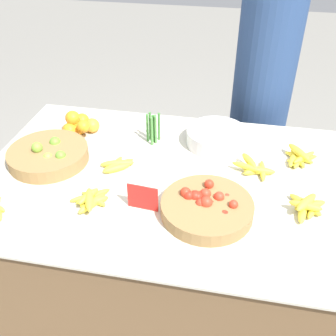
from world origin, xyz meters
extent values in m
plane|color=gray|center=(0.00, 0.00, 0.00)|extent=(12.00, 12.00, 0.00)
cube|color=brown|center=(0.00, 0.00, 0.35)|extent=(1.64, 1.09, 0.69)
cube|color=beige|center=(0.00, 0.00, 0.70)|extent=(1.71, 1.14, 0.01)
cylinder|color=olive|center=(-0.58, 0.02, 0.74)|extent=(0.37, 0.37, 0.06)
sphere|color=#7AB238|center=(-0.65, -0.03, 0.75)|extent=(0.04, 0.04, 0.04)
sphere|color=#89BC42|center=(-0.55, -0.02, 0.74)|extent=(0.04, 0.04, 0.04)
sphere|color=#89BC42|center=(-0.56, -0.03, 0.76)|extent=(0.04, 0.04, 0.04)
sphere|color=#6BA333|center=(-0.57, 0.09, 0.77)|extent=(0.05, 0.05, 0.05)
sphere|color=#7AB238|center=(-0.62, 0.00, 0.79)|extent=(0.05, 0.05, 0.05)
sphere|color=#7AB238|center=(-0.58, 0.09, 0.74)|extent=(0.04, 0.04, 0.04)
sphere|color=#6BA333|center=(-0.50, -0.02, 0.77)|extent=(0.05, 0.05, 0.05)
sphere|color=#89BC42|center=(-0.68, 0.01, 0.74)|extent=(0.05, 0.05, 0.05)
cylinder|color=olive|center=(0.20, -0.21, 0.73)|extent=(0.37, 0.37, 0.06)
sphere|color=red|center=(0.29, -0.16, 0.74)|extent=(0.05, 0.05, 0.05)
sphere|color=red|center=(0.17, -0.22, 0.76)|extent=(0.04, 0.04, 0.04)
sphere|color=red|center=(0.27, -0.15, 0.74)|extent=(0.04, 0.04, 0.04)
sphere|color=red|center=(0.12, -0.18, 0.77)|extent=(0.05, 0.05, 0.05)
sphere|color=red|center=(0.15, -0.18, 0.76)|extent=(0.05, 0.05, 0.05)
sphere|color=red|center=(0.27, -0.25, 0.74)|extent=(0.05, 0.05, 0.05)
sphere|color=red|center=(0.14, -0.29, 0.73)|extent=(0.04, 0.04, 0.04)
sphere|color=red|center=(0.24, -0.17, 0.77)|extent=(0.04, 0.04, 0.04)
sphere|color=red|center=(0.19, -0.11, 0.78)|extent=(0.04, 0.04, 0.04)
sphere|color=red|center=(0.27, -0.25, 0.74)|extent=(0.05, 0.05, 0.05)
sphere|color=red|center=(0.21, -0.21, 0.74)|extent=(0.04, 0.04, 0.04)
sphere|color=red|center=(0.18, -0.16, 0.76)|extent=(0.05, 0.05, 0.05)
sphere|color=red|center=(0.19, -0.21, 0.77)|extent=(0.05, 0.05, 0.05)
sphere|color=red|center=(0.14, -0.18, 0.76)|extent=(0.05, 0.05, 0.05)
sphere|color=red|center=(0.11, -0.17, 0.77)|extent=(0.04, 0.04, 0.04)
sphere|color=red|center=(0.30, -0.21, 0.77)|extent=(0.04, 0.04, 0.04)
sphere|color=red|center=(0.17, -0.23, 0.73)|extent=(0.04, 0.04, 0.04)
sphere|color=red|center=(0.22, -0.20, 0.74)|extent=(0.05, 0.05, 0.05)
sphere|color=orange|center=(-0.57, 0.25, 0.74)|extent=(0.08, 0.08, 0.08)
sphere|color=orange|center=(-0.54, 0.27, 0.74)|extent=(0.07, 0.07, 0.07)
sphere|color=orange|center=(-0.54, 0.31, 0.74)|extent=(0.07, 0.07, 0.07)
sphere|color=orange|center=(-0.54, 0.36, 0.74)|extent=(0.08, 0.08, 0.08)
sphere|color=orange|center=(-0.53, 0.28, 0.75)|extent=(0.08, 0.08, 0.08)
sphere|color=orange|center=(-0.47, 0.32, 0.74)|extent=(0.08, 0.08, 0.08)
sphere|color=orange|center=(-0.48, 0.23, 0.78)|extent=(0.06, 0.06, 0.06)
sphere|color=orange|center=(-0.56, 0.28, 0.80)|extent=(0.08, 0.08, 0.08)
cylinder|color=silver|center=(0.19, 0.32, 0.75)|extent=(0.30, 0.30, 0.08)
cube|color=red|center=(-0.06, -0.23, 0.76)|extent=(0.13, 0.02, 0.11)
cylinder|color=#428438|center=(-0.16, 0.28, 0.78)|extent=(0.01, 0.01, 0.15)
cylinder|color=#4C8E42|center=(-0.12, 0.27, 0.78)|extent=(0.01, 0.01, 0.15)
cylinder|color=#428438|center=(-0.13, 0.28, 0.78)|extent=(0.01, 0.01, 0.15)
cylinder|color=#4C8E42|center=(-0.12, 0.28, 0.78)|extent=(0.01, 0.01, 0.15)
cylinder|color=#4C8E42|center=(-0.13, 0.25, 0.78)|extent=(0.01, 0.01, 0.15)
cylinder|color=#428438|center=(-0.15, 0.30, 0.78)|extent=(0.01, 0.01, 0.15)
cylinder|color=#428438|center=(-0.11, 0.31, 0.78)|extent=(0.01, 0.01, 0.15)
ellipsoid|color=yellow|center=(0.60, 0.25, 0.72)|extent=(0.16, 0.10, 0.03)
ellipsoid|color=yellow|center=(0.58, 0.24, 0.72)|extent=(0.08, 0.15, 0.03)
ellipsoid|color=yellow|center=(0.56, 0.22, 0.72)|extent=(0.06, 0.12, 0.03)
ellipsoid|color=yellow|center=(0.59, 0.25, 0.72)|extent=(0.14, 0.09, 0.03)
ellipsoid|color=yellow|center=(0.58, 0.23, 0.72)|extent=(0.07, 0.16, 0.03)
ellipsoid|color=yellow|center=(0.58, 0.25, 0.75)|extent=(0.11, 0.14, 0.04)
ellipsoid|color=yellow|center=(0.61, 0.23, 0.74)|extent=(0.12, 0.13, 0.03)
ellipsoid|color=yellow|center=(-0.24, 0.03, 0.72)|extent=(0.13, 0.13, 0.03)
ellipsoid|color=yellow|center=(-0.26, 0.03, 0.72)|extent=(0.05, 0.14, 0.03)
ellipsoid|color=yellow|center=(-0.25, 0.03, 0.72)|extent=(0.16, 0.08, 0.04)
ellipsoid|color=yellow|center=(-0.24, 0.00, 0.72)|extent=(0.12, 0.10, 0.03)
ellipsoid|color=yellow|center=(0.57, -0.15, 0.72)|extent=(0.05, 0.13, 0.03)
ellipsoid|color=yellow|center=(0.59, -0.10, 0.72)|extent=(0.14, 0.14, 0.03)
ellipsoid|color=yellow|center=(0.61, -0.12, 0.72)|extent=(0.07, 0.13, 0.03)
ellipsoid|color=yellow|center=(0.61, -0.10, 0.72)|extent=(0.14, 0.10, 0.03)
ellipsoid|color=yellow|center=(0.58, -0.12, 0.75)|extent=(0.11, 0.13, 0.04)
ellipsoid|color=yellow|center=(0.58, -0.13, 0.75)|extent=(0.13, 0.05, 0.03)
ellipsoid|color=yellow|center=(-0.30, -0.22, 0.72)|extent=(0.14, 0.10, 0.03)
ellipsoid|color=yellow|center=(-0.27, -0.22, 0.72)|extent=(0.14, 0.09, 0.03)
ellipsoid|color=yellow|center=(-0.28, -0.21, 0.72)|extent=(0.13, 0.14, 0.03)
ellipsoid|color=yellow|center=(-0.27, -0.25, 0.72)|extent=(0.10, 0.15, 0.03)
ellipsoid|color=yellow|center=(-0.26, -0.24, 0.72)|extent=(0.12, 0.10, 0.03)
ellipsoid|color=yellow|center=(-0.28, -0.24, 0.75)|extent=(0.07, 0.12, 0.03)
ellipsoid|color=yellow|center=(-0.27, -0.26, 0.75)|extent=(0.08, 0.15, 0.03)
ellipsoid|color=yellow|center=(0.38, 0.10, 0.72)|extent=(0.11, 0.09, 0.03)
ellipsoid|color=yellow|center=(0.40, 0.10, 0.72)|extent=(0.14, 0.04, 0.04)
ellipsoid|color=yellow|center=(0.42, 0.11, 0.72)|extent=(0.03, 0.16, 0.03)
ellipsoid|color=yellow|center=(0.34, 0.10, 0.74)|extent=(0.14, 0.07, 0.03)
ellipsoid|color=yellow|center=(0.35, 0.14, 0.75)|extent=(0.09, 0.12, 0.03)
cylinder|color=navy|center=(0.41, 0.87, 0.74)|extent=(0.35, 0.35, 1.48)
camera|label=1|loc=(0.27, -1.38, 1.78)|focal=42.00mm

